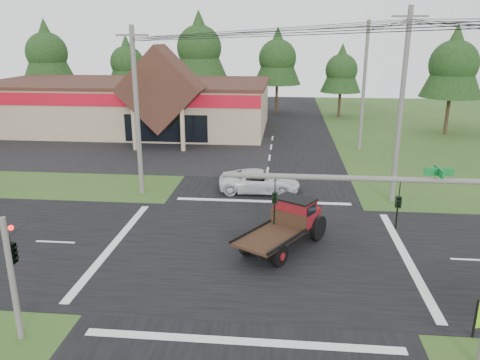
# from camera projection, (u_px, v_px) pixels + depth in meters

# --- Properties ---
(ground) EXTENTS (120.00, 120.00, 0.00)m
(ground) POSITION_uv_depth(u_px,v_px,m) (256.00, 251.00, 22.35)
(ground) COLOR #284C1B
(ground) RESTS_ON ground
(road_ns) EXTENTS (12.00, 120.00, 0.02)m
(road_ns) POSITION_uv_depth(u_px,v_px,m) (256.00, 251.00, 22.35)
(road_ns) COLOR black
(road_ns) RESTS_ON ground
(road_ew) EXTENTS (120.00, 12.00, 0.02)m
(road_ew) POSITION_uv_depth(u_px,v_px,m) (256.00, 251.00, 22.35)
(road_ew) COLOR black
(road_ew) RESTS_ON ground
(parking_apron) EXTENTS (28.00, 14.00, 0.02)m
(parking_apron) POSITION_uv_depth(u_px,v_px,m) (113.00, 151.00, 41.73)
(parking_apron) COLOR black
(parking_apron) RESTS_ON ground
(cvs_building) EXTENTS (30.40, 18.20, 9.19)m
(cvs_building) POSITION_uv_depth(u_px,v_px,m) (130.00, 104.00, 51.13)
(cvs_building) COLOR tan
(cvs_building) RESTS_ON ground
(traffic_signal_mast) EXTENTS (8.12, 0.24, 7.00)m
(traffic_signal_mast) POSITION_uv_depth(u_px,v_px,m) (442.00, 233.00, 13.38)
(traffic_signal_mast) COLOR #595651
(traffic_signal_mast) RESTS_ON ground
(traffic_signal_corner) EXTENTS (0.53, 2.48, 4.40)m
(traffic_signal_corner) POSITION_uv_depth(u_px,v_px,m) (9.00, 241.00, 15.05)
(traffic_signal_corner) COLOR #595651
(traffic_signal_corner) RESTS_ON ground
(utility_pole_nw) EXTENTS (2.00, 0.30, 10.50)m
(utility_pole_nw) POSITION_uv_depth(u_px,v_px,m) (137.00, 111.00, 29.12)
(utility_pole_nw) COLOR #595651
(utility_pole_nw) RESTS_ON ground
(utility_pole_ne) EXTENTS (2.00, 0.30, 11.50)m
(utility_pole_ne) POSITION_uv_depth(u_px,v_px,m) (401.00, 106.00, 27.49)
(utility_pole_ne) COLOR #595651
(utility_pole_ne) RESTS_ON ground
(utility_pole_n) EXTENTS (2.00, 0.30, 11.20)m
(utility_pole_n) POSITION_uv_depth(u_px,v_px,m) (364.00, 85.00, 40.85)
(utility_pole_n) COLOR #595651
(utility_pole_n) RESTS_ON ground
(tree_row_a) EXTENTS (6.72, 6.72, 12.12)m
(tree_row_a) POSITION_uv_depth(u_px,v_px,m) (47.00, 51.00, 60.83)
(tree_row_a) COLOR #332316
(tree_row_a) RESTS_ON ground
(tree_row_b) EXTENTS (5.60, 5.60, 10.10)m
(tree_row_b) POSITION_uv_depth(u_px,v_px,m) (127.00, 61.00, 62.20)
(tree_row_b) COLOR #332316
(tree_row_b) RESTS_ON ground
(tree_row_c) EXTENTS (7.28, 7.28, 13.13)m
(tree_row_c) POSITION_uv_depth(u_px,v_px,m) (199.00, 45.00, 59.72)
(tree_row_c) COLOR #332316
(tree_row_c) RESTS_ON ground
(tree_row_d) EXTENTS (6.16, 6.16, 11.11)m
(tree_row_d) POSITION_uv_depth(u_px,v_px,m) (277.00, 56.00, 60.14)
(tree_row_d) COLOR #332316
(tree_row_d) RESTS_ON ground
(tree_row_e) EXTENTS (5.04, 5.04, 9.09)m
(tree_row_e) POSITION_uv_depth(u_px,v_px,m) (342.00, 68.00, 57.89)
(tree_row_e) COLOR #332316
(tree_row_e) RESTS_ON ground
(tree_side_ne) EXTENTS (6.16, 6.16, 11.11)m
(tree_side_ne) POSITION_uv_depth(u_px,v_px,m) (454.00, 62.00, 47.05)
(tree_side_ne) COLOR #332316
(tree_side_ne) RESTS_ON ground
(antique_flatbed_truck) EXTENTS (4.69, 5.80, 2.31)m
(antique_flatbed_truck) POSITION_uv_depth(u_px,v_px,m) (283.00, 226.00, 22.29)
(antique_flatbed_truck) COLOR #600D10
(antique_flatbed_truck) RESTS_ON ground
(white_pickup) EXTENTS (5.30, 2.53, 1.46)m
(white_pickup) POSITION_uv_depth(u_px,v_px,m) (260.00, 181.00, 30.67)
(white_pickup) COLOR silver
(white_pickup) RESTS_ON ground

